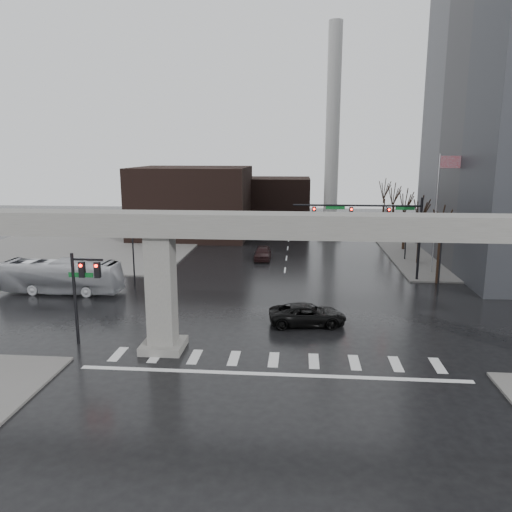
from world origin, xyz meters
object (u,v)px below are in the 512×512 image
at_px(pickup_truck, 307,315).
at_px(city_bus, 61,276).
at_px(signal_mast_arm, 380,220).
at_px(far_car, 263,253).

bearing_deg(pickup_truck, city_bus, 66.75).
bearing_deg(signal_mast_arm, city_bus, -166.11).
xyz_separation_m(signal_mast_arm, far_car, (-11.72, 8.15, -5.04)).
xyz_separation_m(signal_mast_arm, city_bus, (-28.37, -7.02, -4.34)).
bearing_deg(far_car, signal_mast_arm, -35.55).
distance_m(pickup_truck, city_bus, 22.43).
bearing_deg(pickup_truck, far_car, 6.06).
height_order(city_bus, far_car, city_bus).
distance_m(city_bus, far_car, 22.53).
height_order(pickup_truck, city_bus, city_bus).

